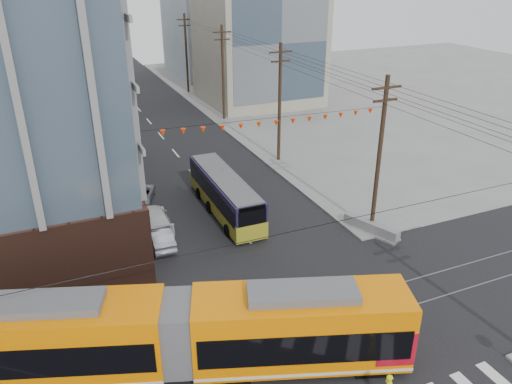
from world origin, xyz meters
TOP-DOWN VIEW (x-y plane):
  - ground at (0.00, 0.00)m, footprint 160.00×160.00m
  - bg_bldg_ne_near at (16.00, 48.00)m, footprint 14.00×14.00m
  - bg_bldg_nw_far at (-14.00, 72.00)m, footprint 16.00×18.00m
  - bg_bldg_ne_far at (18.00, 68.00)m, footprint 16.00×16.00m
  - utility_pole_far at (8.50, 56.00)m, footprint 0.30×0.30m
  - streetcar at (-7.47, 3.57)m, footprint 20.79×9.81m
  - city_bus at (0.07, 17.91)m, footprint 2.40×10.69m
  - parked_car_silver at (-5.65, 15.12)m, footprint 1.53×4.10m
  - parked_car_white at (-5.48, 17.45)m, footprint 2.23×5.20m
  - parked_car_grey at (-5.52, 22.33)m, footprint 3.39×4.88m
  - jersey_barrier at (8.30, 10.77)m, footprint 2.44×4.30m

SIDE VIEW (x-z plane):
  - ground at x=0.00m, z-range 0.00..0.00m
  - jersey_barrier at x=8.30m, z-range 0.00..0.85m
  - parked_car_grey at x=-5.52m, z-range 0.00..1.24m
  - parked_car_silver at x=-5.65m, z-range 0.00..1.34m
  - parked_car_white at x=-5.48m, z-range 0.00..1.49m
  - city_bus at x=0.07m, z-range 0.00..3.02m
  - streetcar at x=-7.47m, z-range 0.00..4.05m
  - utility_pole_far at x=8.50m, z-range 0.00..11.00m
  - bg_bldg_ne_far at x=18.00m, z-range 0.00..14.00m
  - bg_bldg_ne_near at x=16.00m, z-range 0.00..16.00m
  - bg_bldg_nw_far at x=-14.00m, z-range 0.00..20.00m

